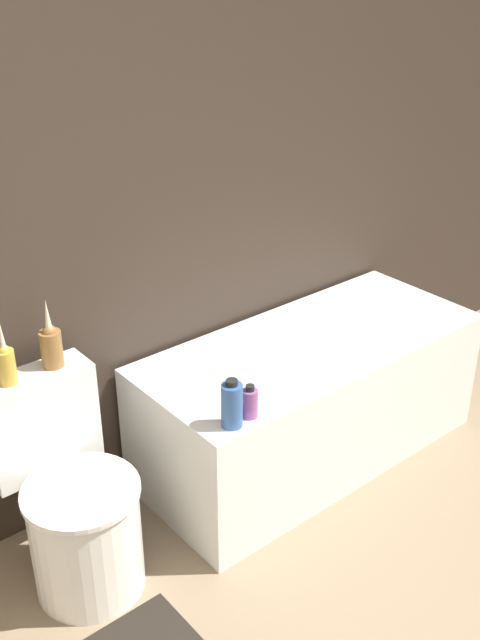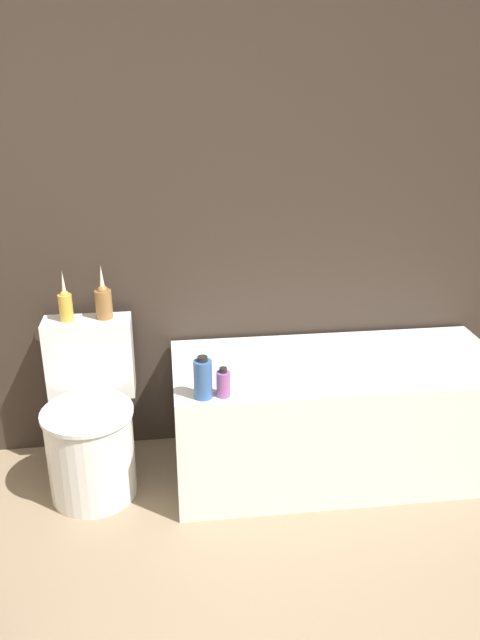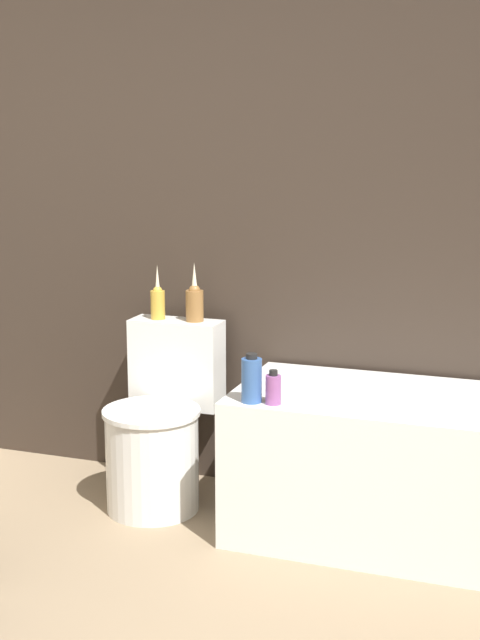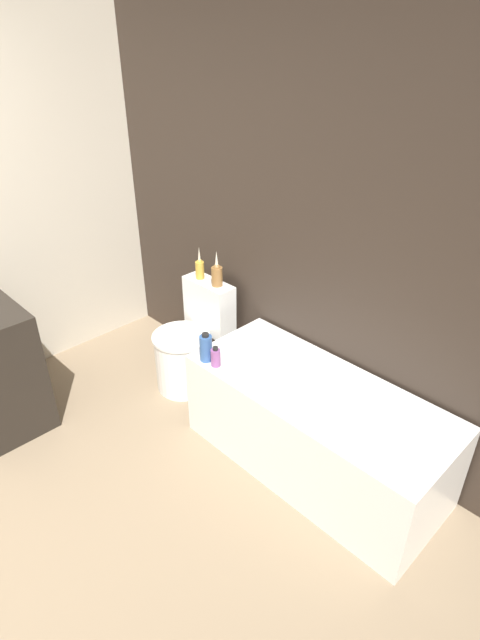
{
  "view_description": "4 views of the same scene",
  "coord_description": "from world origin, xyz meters",
  "px_view_note": "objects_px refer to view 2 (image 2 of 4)",
  "views": [
    {
      "loc": [
        -1.24,
        -0.01,
        2.09
      ],
      "look_at": [
        0.15,
        1.67,
        0.96
      ],
      "focal_mm": 42.0,
      "sensor_mm": 36.0,
      "label": 1
    },
    {
      "loc": [
        -0.02,
        -0.59,
        1.83
      ],
      "look_at": [
        0.27,
        1.79,
        0.85
      ],
      "focal_mm": 35.0,
      "sensor_mm": 36.0,
      "label": 2
    },
    {
      "loc": [
        1.11,
        -1.34,
        1.54
      ],
      "look_at": [
        0.01,
        1.8,
        0.85
      ],
      "focal_mm": 50.0,
      "sensor_mm": 36.0,
      "label": 3
    },
    {
      "loc": [
        1.99,
        0.09,
        2.29
      ],
      "look_at": [
        0.24,
        1.81,
        0.84
      ],
      "focal_mm": 28.0,
      "sensor_mm": 36.0,
      "label": 4
    }
  ],
  "objects_px": {
    "bathtub": "(335,415)",
    "vase_gold": "(65,304)",
    "toilet": "(91,426)",
    "shampoo_bottle_short": "(223,383)",
    "shampoo_bottle_tall": "(203,379)",
    "vase_silver": "(103,300)"
  },
  "relations": [
    {
      "from": "toilet",
      "to": "shampoo_bottle_short",
      "type": "relative_size",
      "value": 5.89
    },
    {
      "from": "bathtub",
      "to": "vase_gold",
      "type": "bearing_deg",
      "value": 170.65
    },
    {
      "from": "bathtub",
      "to": "vase_silver",
      "type": "height_order",
      "value": "vase_silver"
    },
    {
      "from": "vase_silver",
      "to": "shampoo_bottle_tall",
      "type": "height_order",
      "value": "vase_silver"
    },
    {
      "from": "bathtub",
      "to": "vase_gold",
      "type": "distance_m",
      "value": 1.36
    },
    {
      "from": "bathtub",
      "to": "toilet",
      "type": "relative_size",
      "value": 2.01
    },
    {
      "from": "toilet",
      "to": "shampoo_bottle_short",
      "type": "distance_m",
      "value": 0.72
    },
    {
      "from": "vase_gold",
      "to": "shampoo_bottle_short",
      "type": "xyz_separation_m",
      "value": [
        0.67,
        -0.46,
        -0.21
      ]
    },
    {
      "from": "bathtub",
      "to": "shampoo_bottle_tall",
      "type": "relative_size",
      "value": 8.26
    },
    {
      "from": "shampoo_bottle_tall",
      "to": "vase_gold",
      "type": "bearing_deg",
      "value": 141.8
    },
    {
      "from": "toilet",
      "to": "vase_gold",
      "type": "xyz_separation_m",
      "value": [
        -0.08,
        0.2,
        0.53
      ]
    },
    {
      "from": "toilet",
      "to": "shampoo_bottle_tall",
      "type": "xyz_separation_m",
      "value": [
        0.5,
        -0.27,
        0.35
      ]
    },
    {
      "from": "shampoo_bottle_short",
      "to": "shampoo_bottle_tall",
      "type": "bearing_deg",
      "value": -178.79
    },
    {
      "from": "vase_silver",
      "to": "shampoo_bottle_short",
      "type": "distance_m",
      "value": 0.72
    },
    {
      "from": "shampoo_bottle_tall",
      "to": "vase_silver",
      "type": "bearing_deg",
      "value": 131.56
    },
    {
      "from": "shampoo_bottle_short",
      "to": "toilet",
      "type": "bearing_deg",
      "value": 155.71
    },
    {
      "from": "shampoo_bottle_tall",
      "to": "shampoo_bottle_short",
      "type": "distance_m",
      "value": 0.09
    },
    {
      "from": "vase_silver",
      "to": "shampoo_bottle_tall",
      "type": "distance_m",
      "value": 0.66
    },
    {
      "from": "shampoo_bottle_tall",
      "to": "shampoo_bottle_short",
      "type": "relative_size",
      "value": 1.44
    },
    {
      "from": "vase_gold",
      "to": "shampoo_bottle_tall",
      "type": "distance_m",
      "value": 0.77
    },
    {
      "from": "bathtub",
      "to": "vase_silver",
      "type": "distance_m",
      "value": 1.21
    },
    {
      "from": "vase_gold",
      "to": "shampoo_bottle_tall",
      "type": "height_order",
      "value": "vase_gold"
    }
  ]
}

